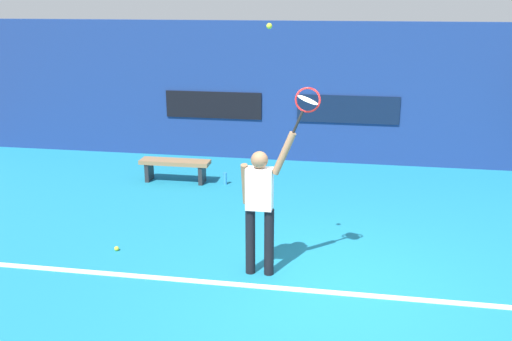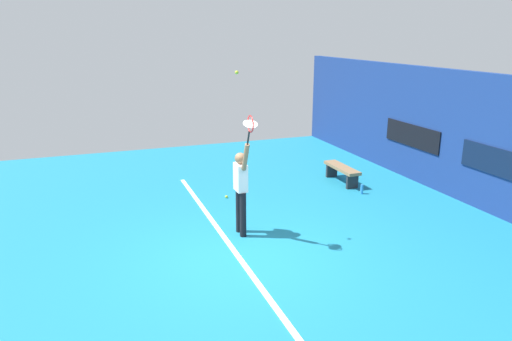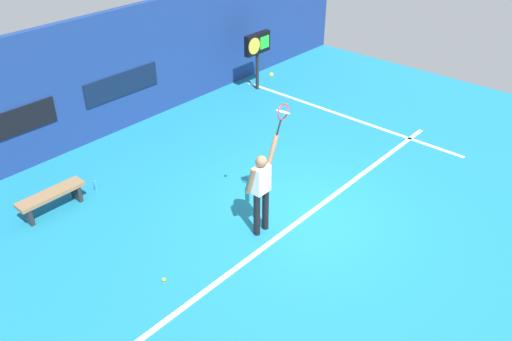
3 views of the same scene
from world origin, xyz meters
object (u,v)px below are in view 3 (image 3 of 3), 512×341
Objects in this scene: tennis_player at (261,188)px; court_bench at (51,197)px; tennis_racket at (283,114)px; scoreboard_clock at (257,46)px; water_bottle at (96,185)px; spare_ball at (164,280)px; tennis_ball at (271,75)px.

court_bench is (-2.32, 3.63, -0.67)m from tennis_player.
tennis_racket reaches higher than scoreboard_clock.
tennis_player is 3.96m from water_bottle.
court_bench is (-2.89, 3.64, -1.99)m from tennis_racket.
spare_ball is at bearing 171.16° from tennis_player.
scoreboard_clock is at bearing 45.24° from tennis_racket.
water_bottle is at bearing 0.00° from court_bench.
tennis_racket is 4.65m from water_bottle.
tennis_ball is (0.12, -0.10, 2.22)m from tennis_player.
spare_ball is (-0.87, -3.29, -0.09)m from water_bottle.
tennis_ball is at bearing -56.80° from court_bench.
tennis_ball is at bearing -39.72° from tennis_player.
scoreboard_clock reaches higher than spare_ball.
tennis_racket is at bearing -62.73° from water_bottle.
scoreboard_clock is at bearing 30.42° from spare_ball.
tennis_ball reaches higher than spare_ball.
water_bottle is 3.41m from spare_ball.
court_bench is at bearing -172.11° from scoreboard_clock.
tennis_racket is 0.36× the size of scoreboard_clock.
tennis_racket is 0.44× the size of court_bench.
court_bench is 3.31m from spare_ball.
tennis_player is at bearing 179.57° from tennis_racket.
tennis_player reaches higher than court_bench.
tennis_player is 28.88× the size of tennis_ball.
spare_ball is at bearing -87.48° from court_bench.
tennis_ball is 5.31m from court_bench.
tennis_player is 4.36m from court_bench.
spare_ball is (-2.75, 0.34, -2.29)m from tennis_racket.
tennis_ball is 0.05× the size of court_bench.
tennis_ball is at bearing -10.82° from spare_ball.
tennis_player is 2.22m from tennis_ball.
tennis_player is at bearing -8.84° from spare_ball.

